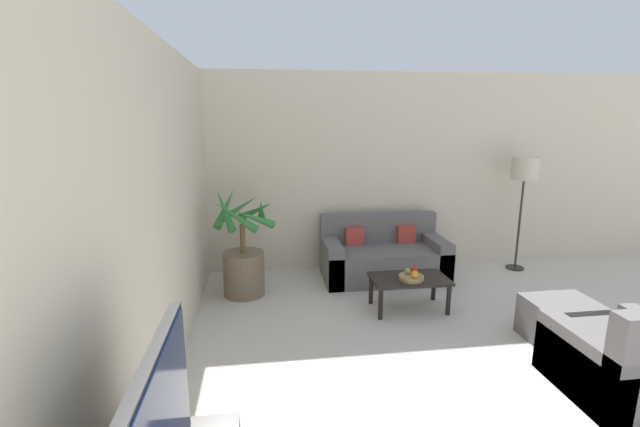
{
  "coord_description": "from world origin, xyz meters",
  "views": [
    {
      "loc": [
        -2.72,
        0.94,
        2.09
      ],
      "look_at": [
        -2.06,
        5.78,
        1.0
      ],
      "focal_mm": 24.0,
      "sensor_mm": 36.0,
      "label": 1
    }
  ],
  "objects": [
    {
      "name": "orange_fruit",
      "position": [
        -1.12,
        5.08,
        0.46
      ],
      "size": [
        0.08,
        0.08,
        0.08
      ],
      "color": "orange",
      "rests_on": "fruit_bowl"
    },
    {
      "name": "wall_back",
      "position": [
        0.0,
        6.72,
        1.35
      ],
      "size": [
        8.53,
        0.06,
        2.7
      ],
      "color": "beige",
      "rests_on": "ground_plane"
    },
    {
      "name": "apple_red",
      "position": [
        -1.08,
        5.22,
        0.46
      ],
      "size": [
        0.07,
        0.07,
        0.07
      ],
      "color": "red",
      "rests_on": "fruit_bowl"
    },
    {
      "name": "sofa_loveseat",
      "position": [
        -1.14,
        6.22,
        0.28
      ],
      "size": [
        1.61,
        0.81,
        0.81
      ],
      "color": "#605B5B",
      "rests_on": "ground_plane"
    },
    {
      "name": "potted_palm",
      "position": [
        -2.96,
        5.88,
        0.44
      ],
      "size": [
        0.74,
        0.82,
        1.29
      ],
      "color": "brown",
      "rests_on": "ground_plane"
    },
    {
      "name": "ottoman",
      "position": [
        0.07,
        4.36,
        0.2
      ],
      "size": [
        0.63,
        0.48,
        0.4
      ],
      "color": "#605B5B",
      "rests_on": "ground_plane"
    },
    {
      "name": "armchair",
      "position": [
        0.01,
        3.52,
        0.27
      ],
      "size": [
        0.91,
        0.86,
        0.84
      ],
      "color": "#605B5B",
      "rests_on": "ground_plane"
    },
    {
      "name": "wall_left",
      "position": [
        -3.49,
        3.35,
        1.35
      ],
      "size": [
        0.06,
        8.29,
        2.7
      ],
      "color": "beige",
      "rests_on": "ground_plane"
    },
    {
      "name": "fruit_bowl",
      "position": [
        -1.14,
        5.15,
        0.4
      ],
      "size": [
        0.27,
        0.27,
        0.05
      ],
      "color": "#997A4C",
      "rests_on": "coffee_table"
    },
    {
      "name": "apple_green",
      "position": [
        -1.16,
        5.2,
        0.45
      ],
      "size": [
        0.06,
        0.06,
        0.06
      ],
      "color": "olive",
      "rests_on": "fruit_bowl"
    },
    {
      "name": "coffee_table",
      "position": [
        -1.13,
        5.21,
        0.32
      ],
      "size": [
        0.84,
        0.49,
        0.37
      ],
      "color": "black",
      "rests_on": "ground_plane"
    },
    {
      "name": "floor_lamp",
      "position": [
        0.81,
        6.28,
        1.35
      ],
      "size": [
        0.35,
        0.35,
        1.58
      ],
      "color": "#2D2823",
      "rests_on": "ground_plane"
    }
  ]
}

